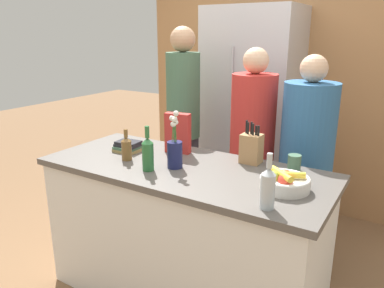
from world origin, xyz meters
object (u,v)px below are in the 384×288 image
at_px(bottle_oil, 268,187).
at_px(person_in_red_tee, 306,156).
at_px(coffee_mug, 294,162).
at_px(bottle_wine, 126,148).
at_px(cereal_box, 178,133).
at_px(knife_block, 251,148).
at_px(flower_vase, 175,150).
at_px(book_stack, 128,147).
at_px(person_at_sink, 183,118).
at_px(bottle_vinegar, 148,153).
at_px(fruit_bowl, 284,181).
at_px(refrigerator, 251,113).
at_px(person_in_blue, 252,143).

distance_m(bottle_oil, person_in_red_tee, 1.03).
xyz_separation_m(coffee_mug, bottle_wine, (-0.98, -0.39, 0.03)).
relative_size(cereal_box, coffee_mug, 2.60).
bearing_deg(bottle_wine, person_in_red_tee, 41.47).
height_order(knife_block, flower_vase, flower_vase).
bearing_deg(flower_vase, book_stack, 168.01).
relative_size(bottle_oil, bottle_wine, 1.32).
bearing_deg(person_at_sink, flower_vase, -64.82).
bearing_deg(cereal_box, person_at_sink, 119.83).
bearing_deg(bottle_vinegar, cereal_box, 96.38).
height_order(fruit_bowl, coffee_mug, fruit_bowl).
distance_m(refrigerator, person_in_red_tee, 1.05).
relative_size(person_in_blue, person_in_red_tee, 1.02).
height_order(book_stack, person_in_blue, person_in_blue).
bearing_deg(person_in_red_tee, fruit_bowl, -85.00).
distance_m(bottle_oil, bottle_wine, 1.05).
bearing_deg(knife_block, refrigerator, 113.18).
bearing_deg(bottle_oil, refrigerator, 115.36).
relative_size(cereal_box, person_in_blue, 0.17).
distance_m(cereal_box, bottle_vinegar, 0.39).
bearing_deg(bottle_oil, book_stack, 163.87).
bearing_deg(bottle_wine, bottle_vinegar, -18.42).
relative_size(refrigerator, bottle_wine, 9.52).
bearing_deg(cereal_box, person_in_blue, 58.56).
relative_size(coffee_mug, person_at_sink, 0.06).
bearing_deg(coffee_mug, person_in_red_tee, 95.49).
bearing_deg(coffee_mug, book_stack, -167.50).
bearing_deg(fruit_bowl, person_in_red_tee, 96.68).
xyz_separation_m(knife_block, bottle_vinegar, (-0.47, -0.45, 0.01)).
distance_m(fruit_bowl, bottle_wine, 1.03).
bearing_deg(person_in_red_tee, bottle_wine, -140.21).
distance_m(refrigerator, person_at_sink, 0.75).
xyz_separation_m(bottle_vinegar, bottle_wine, (-0.24, 0.08, -0.03)).
height_order(fruit_bowl, bottle_vinegar, bottle_vinegar).
bearing_deg(coffee_mug, flower_vase, -151.67).
distance_m(book_stack, bottle_vinegar, 0.42).
distance_m(coffee_mug, person_at_sink, 1.24).
relative_size(flower_vase, person_in_blue, 0.22).
xyz_separation_m(person_at_sink, person_in_blue, (0.66, -0.06, -0.11)).
height_order(bottle_oil, person_at_sink, person_at_sink).
distance_m(cereal_box, person_in_blue, 0.64).
height_order(coffee_mug, bottle_wine, bottle_wine).
distance_m(knife_block, flower_vase, 0.49).
xyz_separation_m(bottle_wine, person_at_sink, (-0.14, 0.90, 0.01)).
xyz_separation_m(refrigerator, bottle_vinegar, (0.04, -1.65, 0.06)).
distance_m(refrigerator, coffee_mug, 1.42).
relative_size(fruit_bowl, cereal_box, 0.95).
bearing_deg(flower_vase, bottle_vinegar, -131.30).
bearing_deg(bottle_wine, coffee_mug, 21.52).
height_order(cereal_box, person_in_blue, person_in_blue).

